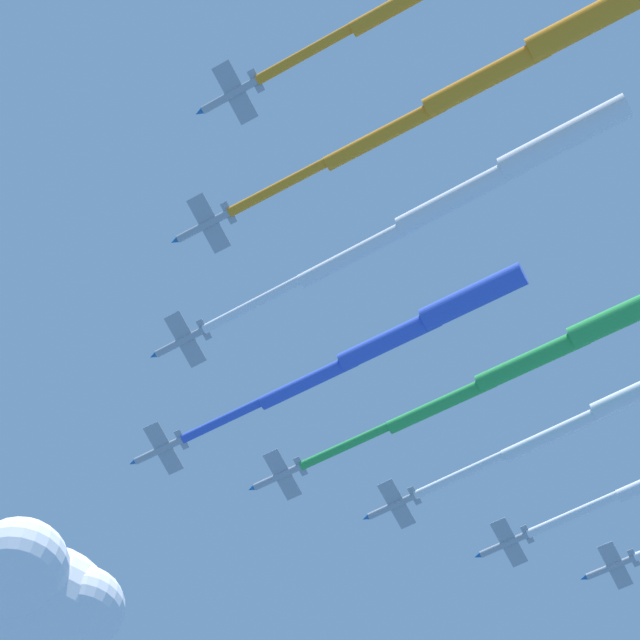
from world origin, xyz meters
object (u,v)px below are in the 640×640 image
Objects in this scene: jet_port_inner at (463,193)px; jet_starboard_inner at (535,358)px; jet_lead at (391,338)px; jet_port_mid at (490,75)px.

jet_starboard_inner is at bearing -22.52° from jet_port_inner.
jet_port_inner is at bearing -155.23° from jet_lead.
jet_port_mid is at bearing 169.52° from jet_starboard_inner.
jet_lead is 0.88× the size of jet_port_inner.
jet_port_mid is (-39.03, -13.44, 0.59)m from jet_lead.
jet_lead is 0.92× the size of jet_starboard_inner.
jet_port_inner is 1.04× the size of jet_starboard_inner.
jet_port_mid is (-44.08, 8.15, -1.19)m from jet_starboard_inner.
jet_lead is 24.53m from jet_port_inner.
jet_port_inner is (-22.26, -10.27, 0.78)m from jet_lead.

